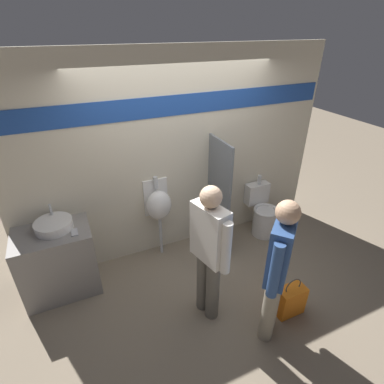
{
  "coord_description": "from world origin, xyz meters",
  "views": [
    {
      "loc": [
        -1.33,
        -2.8,
        2.88
      ],
      "look_at": [
        0.0,
        0.17,
        1.05
      ],
      "focal_mm": 28.0,
      "sensor_mm": 36.0,
      "label": 1
    }
  ],
  "objects_px": {
    "shopping_bag": "(290,300)",
    "toilet": "(263,214)",
    "sink_basin": "(54,225)",
    "person_with_lanyard": "(278,268)",
    "urinal_near_counter": "(159,205)",
    "cell_phone": "(75,232)",
    "person_in_vest": "(209,250)"
  },
  "relations": [
    {
      "from": "urinal_near_counter",
      "to": "person_with_lanyard",
      "type": "relative_size",
      "value": 0.73
    },
    {
      "from": "cell_phone",
      "to": "toilet",
      "type": "xyz_separation_m",
      "value": [
        2.67,
        0.1,
        -0.54
      ]
    },
    {
      "from": "sink_basin",
      "to": "person_with_lanyard",
      "type": "distance_m",
      "value": 2.45
    },
    {
      "from": "sink_basin",
      "to": "person_in_vest",
      "type": "distance_m",
      "value": 1.78
    },
    {
      "from": "shopping_bag",
      "to": "toilet",
      "type": "bearing_deg",
      "value": 66.12
    },
    {
      "from": "cell_phone",
      "to": "person_in_vest",
      "type": "xyz_separation_m",
      "value": [
        1.21,
        -0.9,
        0.03
      ]
    },
    {
      "from": "sink_basin",
      "to": "person_with_lanyard",
      "type": "xyz_separation_m",
      "value": [
        1.88,
        -1.57,
        -0.02
      ]
    },
    {
      "from": "toilet",
      "to": "shopping_bag",
      "type": "relative_size",
      "value": 1.79
    },
    {
      "from": "cell_phone",
      "to": "person_with_lanyard",
      "type": "xyz_separation_m",
      "value": [
        1.68,
        -1.4,
        0.03
      ]
    },
    {
      "from": "person_with_lanyard",
      "to": "sink_basin",
      "type": "bearing_deg",
      "value": 98.74
    },
    {
      "from": "person_in_vest",
      "to": "shopping_bag",
      "type": "relative_size",
      "value": 3.22
    },
    {
      "from": "sink_basin",
      "to": "person_with_lanyard",
      "type": "relative_size",
      "value": 0.26
    },
    {
      "from": "toilet",
      "to": "person_in_vest",
      "type": "bearing_deg",
      "value": -145.46
    },
    {
      "from": "urinal_near_counter",
      "to": "person_in_vest",
      "type": "height_order",
      "value": "person_in_vest"
    },
    {
      "from": "urinal_near_counter",
      "to": "toilet",
      "type": "relative_size",
      "value": 1.3
    },
    {
      "from": "sink_basin",
      "to": "toilet",
      "type": "xyz_separation_m",
      "value": [
        2.87,
        -0.07,
        -0.59
      ]
    },
    {
      "from": "cell_phone",
      "to": "urinal_near_counter",
      "type": "relative_size",
      "value": 0.12
    },
    {
      "from": "sink_basin",
      "to": "toilet",
      "type": "relative_size",
      "value": 0.46
    },
    {
      "from": "urinal_near_counter",
      "to": "person_with_lanyard",
      "type": "bearing_deg",
      "value": -69.89
    },
    {
      "from": "urinal_near_counter",
      "to": "toilet",
      "type": "xyz_separation_m",
      "value": [
        1.6,
        -0.18,
        -0.47
      ]
    },
    {
      "from": "person_with_lanyard",
      "to": "shopping_bag",
      "type": "bearing_deg",
      "value": -27.12
    },
    {
      "from": "toilet",
      "to": "cell_phone",
      "type": "bearing_deg",
      "value": -177.88
    },
    {
      "from": "person_with_lanyard",
      "to": "cell_phone",
      "type": "bearing_deg",
      "value": 98.81
    },
    {
      "from": "person_with_lanyard",
      "to": "person_in_vest",
      "type": "bearing_deg",
      "value": 91.91
    },
    {
      "from": "sink_basin",
      "to": "urinal_near_counter",
      "type": "xyz_separation_m",
      "value": [
        1.27,
        0.11,
        -0.12
      ]
    },
    {
      "from": "person_in_vest",
      "to": "shopping_bag",
      "type": "height_order",
      "value": "person_in_vest"
    },
    {
      "from": "cell_phone",
      "to": "shopping_bag",
      "type": "xyz_separation_m",
      "value": [
        2.05,
        -1.3,
        -0.68
      ]
    },
    {
      "from": "shopping_bag",
      "to": "urinal_near_counter",
      "type": "bearing_deg",
      "value": 121.9
    },
    {
      "from": "shopping_bag",
      "to": "person_with_lanyard",
      "type": "bearing_deg",
      "value": -165.65
    },
    {
      "from": "toilet",
      "to": "person_with_lanyard",
      "type": "xyz_separation_m",
      "value": [
        -0.99,
        -1.5,
        0.58
      ]
    },
    {
      "from": "person_in_vest",
      "to": "shopping_bag",
      "type": "distance_m",
      "value": 1.16
    },
    {
      "from": "sink_basin",
      "to": "toilet",
      "type": "bearing_deg",
      "value": -1.43
    }
  ]
}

